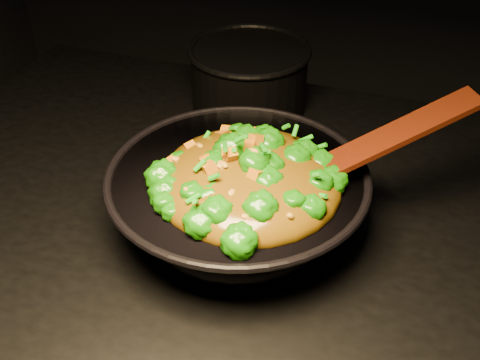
% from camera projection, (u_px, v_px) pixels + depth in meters
% --- Properties ---
extents(wok, '(0.46, 0.46, 0.10)m').
position_uv_depth(wok, '(238.00, 203.00, 0.86)').
color(wok, black).
rests_on(wok, stovetop).
extents(stir_fry, '(0.28, 0.28, 0.09)m').
position_uv_depth(stir_fry, '(249.00, 159.00, 0.79)').
color(stir_fry, '#186807').
rests_on(stir_fry, wok).
extents(spatula, '(0.26, 0.19, 0.12)m').
position_uv_depth(spatula, '(373.00, 145.00, 0.80)').
color(spatula, '#3A1506').
rests_on(spatula, wok).
extents(back_pot, '(0.28, 0.28, 0.13)m').
position_uv_depth(back_pot, '(249.00, 78.00, 1.15)').
color(back_pot, black).
rests_on(back_pot, stovetop).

